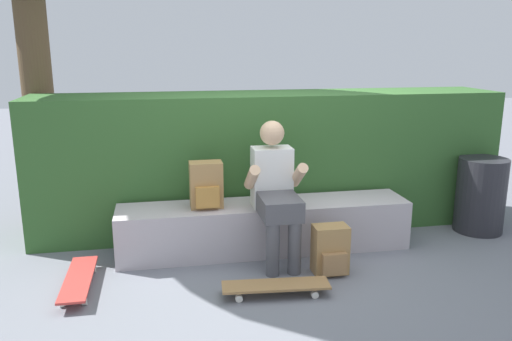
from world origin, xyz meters
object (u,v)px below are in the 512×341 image
Objects in this scene: backpack_on_ground at (330,250)px; trash_bin at (481,195)px; person_skater at (275,188)px; skateboard_near_person at (276,286)px; skateboard_beside_bench at (79,279)px; backpack_on_bench at (206,186)px; bench_main at (265,227)px.

backpack_on_ground is 1.90m from trash_bin.
person_skater is 0.88m from skateboard_near_person.
trash_bin is at bearing 8.60° from skateboard_beside_bench.
backpack_on_ground reaches higher than skateboard_near_person.
trash_bin is (3.75, 0.57, 0.30)m from skateboard_beside_bench.
person_skater reaches higher than backpack_on_bench.
trash_bin reaches higher than bench_main.
bench_main reaches higher than backpack_on_ground.
backpack_on_bench is at bearing 149.10° from backpack_on_ground.
skateboard_near_person is 1.51m from skateboard_beside_bench.
backpack_on_bench is (-0.42, 0.86, 0.56)m from skateboard_near_person.
skateboard_near_person is at bearing -15.08° from skateboard_beside_bench.
skateboard_beside_bench is at bearing -171.40° from trash_bin.
skateboard_beside_bench is 2.00× the size of backpack_on_bench.
skateboard_near_person is at bearing -102.18° from person_skater.
backpack_on_bench is 1.00× the size of backpack_on_ground.
person_skater is at bearing 77.82° from skateboard_near_person.
skateboard_near_person is 1.11m from backpack_on_bench.
person_skater is (0.05, -0.22, 0.42)m from bench_main.
backpack_on_ground is at bearing -30.90° from backpack_on_bench.
bench_main is 0.48m from person_skater.
skateboard_near_person is 2.03× the size of backpack_on_ground.
trash_bin is (1.77, 0.66, 0.18)m from backpack_on_ground.
skateboard_beside_bench is at bearing 164.92° from skateboard_near_person.
skateboard_beside_bench is at bearing -170.60° from person_skater.
backpack_on_bench is at bearing 159.79° from person_skater.
skateboard_near_person is (-0.14, -0.66, -0.57)m from person_skater.
person_skater is 1.49× the size of skateboard_beside_bench.
skateboard_near_person is 1.02× the size of skateboard_beside_bench.
skateboard_beside_bench is 1.98m from backpack_on_ground.
person_skater is 1.61× the size of trash_bin.
backpack_on_ground is at bearing 29.79° from skateboard_near_person.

